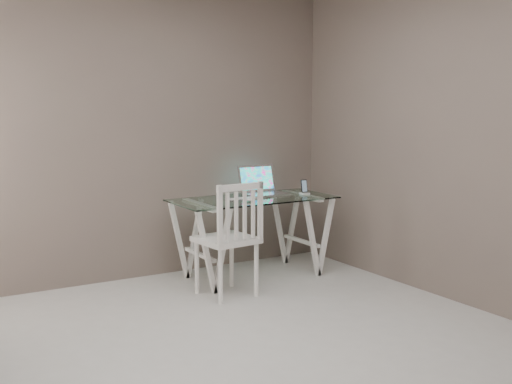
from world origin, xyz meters
TOP-DOWN VIEW (x-y plane):
  - room at (-0.06, 0.02)m, footprint 4.50×4.52m
  - desk at (0.95, 1.71)m, footprint 1.50×0.70m
  - chair at (0.48, 1.26)m, footprint 0.49×0.49m
  - laptop at (1.16, 1.89)m, footprint 0.39×0.34m
  - keyboard at (0.82, 1.71)m, footprint 0.29×0.12m
  - mouse at (0.83, 1.55)m, footprint 0.10×0.06m
  - phone_dock at (1.50, 1.67)m, footprint 0.08×0.08m

SIDE VIEW (x-z plane):
  - desk at x=0.95m, z-range 0.01..0.76m
  - chair at x=0.48m, z-range 0.05..1.03m
  - keyboard at x=0.82m, z-range 0.75..0.75m
  - mouse at x=0.83m, z-range 0.75..0.78m
  - phone_dock at x=1.50m, z-range 0.71..0.86m
  - laptop at x=1.16m, z-range 0.68..0.95m
  - room at x=-0.06m, z-range 0.36..3.07m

